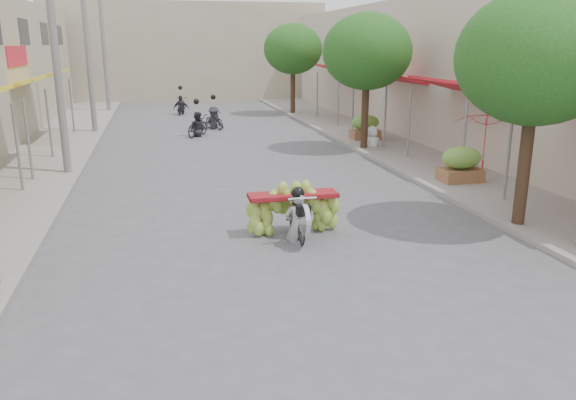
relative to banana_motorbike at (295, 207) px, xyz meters
The scene contains 19 objects.
ground 4.66m from the banana_motorbike, 93.65° to the right, with size 120.00×120.00×0.00m, color #58575C.
sidewalk_left 12.72m from the banana_motorbike, 125.04° to the left, with size 4.00×60.00×0.12m, color gray.
sidewalk_right 12.39m from the banana_motorbike, 57.19° to the left, with size 4.00×60.00×0.12m, color gray.
shophouse_row_right 15.19m from the banana_motorbike, 38.78° to the left, with size 9.77×40.00×6.00m.
far_building 33.52m from the banana_motorbike, 90.50° to the left, with size 20.00×6.00×7.00m, color tan.
utility_pole_mid 9.92m from the banana_motorbike, 127.57° to the left, with size 0.60×0.24×8.00m.
utility_pole_far 17.68m from the banana_motorbike, 109.15° to the left, with size 0.60×0.24×8.00m.
utility_pole_back 26.25m from the banana_motorbike, 102.63° to the left, with size 0.60×0.24×8.00m.
street_tree_near 6.01m from the banana_motorbike, ahead, with size 3.40×3.40×5.25m.
street_tree_mid 11.14m from the banana_motorbike, 61.49° to the left, with size 3.40×3.40×5.25m.
street_tree_far 22.22m from the banana_motorbike, 76.58° to the left, with size 3.40×3.40×5.25m.
produce_crate_mid 6.82m from the banana_motorbike, 29.93° to the left, with size 1.20×0.88×1.16m.
produce_crate_far 12.84m from the banana_motorbike, 62.61° to the left, with size 1.20×0.88×1.16m.
banana_motorbike is the anchor object (origin of this frame).
market_umbrella 6.14m from the banana_motorbike, 17.64° to the left, with size 1.85×1.85×1.55m.
pedestrian 11.11m from the banana_motorbike, 60.02° to the left, with size 0.83×0.53×1.61m.
bg_motorbike_a 14.48m from the banana_motorbike, 94.14° to the left, with size 1.41×1.79×1.95m.
bg_motorbike_b 16.49m from the banana_motorbike, 90.27° to the left, with size 1.19×1.52×1.95m.
bg_motorbike_c 23.08m from the banana_motorbike, 93.40° to the left, with size 1.06×1.83×1.95m.
Camera 1 is at (-2.50, -6.72, 4.07)m, focal length 35.00 mm.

